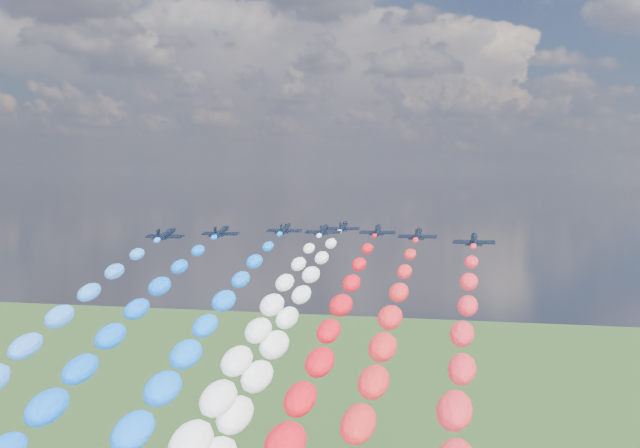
# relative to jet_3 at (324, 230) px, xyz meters

# --- Properties ---
(jet_0) EXTENTS (8.10, 11.09, 4.22)m
(jet_0) POSITION_rel_jet_3_xyz_m (-29.95, -18.79, 0.00)
(jet_0) COLOR black
(jet_1) EXTENTS (8.19, 11.15, 4.22)m
(jet_1) POSITION_rel_jet_3_xyz_m (-20.99, -9.48, 0.00)
(jet_1) COLOR black
(trail_1) EXTENTS (6.08, 128.64, 44.37)m
(trail_1) POSITION_rel_jet_3_xyz_m (-20.99, -75.27, -19.94)
(trail_1) COLOR #0862F6
(jet_2) EXTENTS (8.54, 11.40, 4.22)m
(jet_2) POSITION_rel_jet_3_xyz_m (-9.67, 2.33, 0.00)
(jet_2) COLOR black
(trail_2) EXTENTS (6.08, 128.64, 44.37)m
(trail_2) POSITION_rel_jet_3_xyz_m (-9.67, -63.46, -19.94)
(trail_2) COLOR #0B69FF
(jet_3) EXTENTS (8.69, 11.50, 4.22)m
(jet_3) POSITION_rel_jet_3_xyz_m (0.00, 0.00, 0.00)
(jet_3) COLOR black
(trail_3) EXTENTS (6.08, 128.64, 44.37)m
(trail_3) POSITION_rel_jet_3_xyz_m (0.00, -65.79, -19.94)
(trail_3) COLOR white
(jet_4) EXTENTS (8.31, 11.24, 4.22)m
(jet_4) POSITION_rel_jet_3_xyz_m (2.13, 12.05, 0.00)
(jet_4) COLOR black
(trail_4) EXTENTS (6.08, 128.64, 44.37)m
(trail_4) POSITION_rel_jet_3_xyz_m (2.13, -53.74, -19.94)
(trail_4) COLOR white
(jet_5) EXTENTS (8.72, 11.53, 4.22)m
(jet_5) POSITION_rel_jet_3_xyz_m (12.01, 1.92, 0.00)
(jet_5) COLOR black
(trail_5) EXTENTS (6.08, 128.64, 44.37)m
(trail_5) POSITION_rel_jet_3_xyz_m (12.01, -63.87, -19.94)
(trail_5) COLOR red
(jet_6) EXTENTS (8.07, 11.06, 4.22)m
(jet_6) POSITION_rel_jet_3_xyz_m (21.96, -7.52, 0.00)
(jet_6) COLOR black
(trail_6) EXTENTS (6.08, 128.64, 44.37)m
(trail_6) POSITION_rel_jet_3_xyz_m (21.96, -73.31, -19.94)
(trail_6) COLOR red
(jet_7) EXTENTS (8.21, 11.16, 4.22)m
(jet_7) POSITION_rel_jet_3_xyz_m (33.96, -18.61, 0.00)
(jet_7) COLOR black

